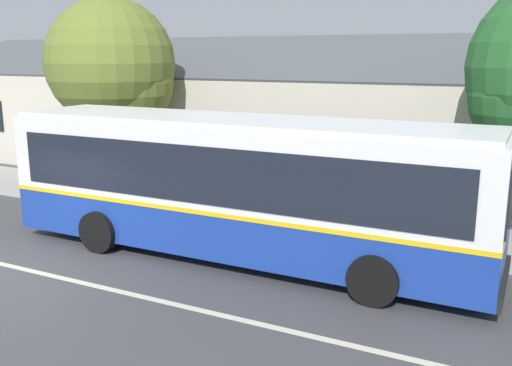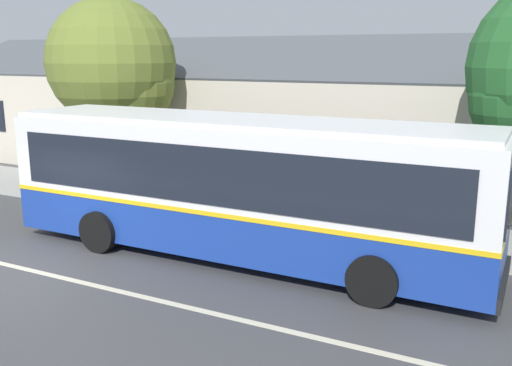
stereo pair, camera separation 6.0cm
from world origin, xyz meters
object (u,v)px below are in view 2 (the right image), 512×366
at_px(transit_bus, 239,184).
at_px(bench_by_building, 99,183).
at_px(bike_rack, 36,168).
at_px(street_tree_secondary, 116,68).

height_order(transit_bus, bench_by_building, transit_bus).
distance_m(bench_by_building, bike_rack, 3.42).
distance_m(transit_bus, bike_rack, 10.43).
height_order(bench_by_building, street_tree_secondary, street_tree_secondary).
distance_m(transit_bus, street_tree_secondary, 8.19).
height_order(street_tree_secondary, bike_rack, street_tree_secondary).
relative_size(transit_bus, street_tree_secondary, 1.77).
bearing_deg(transit_bus, bench_by_building, 158.97).
height_order(bench_by_building, bike_rack, bench_by_building).
relative_size(transit_bus, bike_rack, 9.89).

